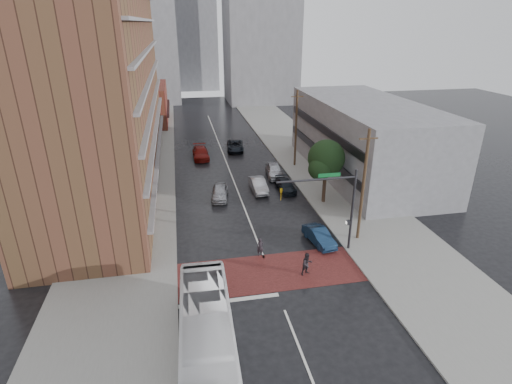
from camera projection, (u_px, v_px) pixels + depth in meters
ground at (271, 276)px, 30.31m from camera, size 160.00×160.00×0.00m
crosswalk at (270, 272)px, 30.75m from camera, size 14.00×5.00×0.02m
sidewalk_west at (139, 173)px, 50.82m from camera, size 9.00×90.00×0.15m
sidewalk_east at (311, 162)px, 54.88m from camera, size 9.00×90.00×0.15m
apartment_block at (100, 59)px, 44.01m from camera, size 10.00×44.00×28.00m
storefront_west at (145, 104)px, 75.57m from camera, size 8.00×16.00×7.00m
building_east at (365, 138)px, 49.52m from camera, size 11.00×26.00×9.00m
distant_tower_west at (137, 31)px, 91.99m from camera, size 18.00×16.00×32.00m
distant_tower_east at (261, 21)px, 90.73m from camera, size 16.00×14.00×36.00m
distant_tower_center at (195, 45)px, 111.38m from camera, size 12.00×10.00×24.00m
street_tree at (326, 160)px, 40.82m from camera, size 4.20×4.10×6.90m
signal_mast at (336, 200)px, 31.74m from camera, size 6.50×0.30×7.20m
utility_pole_near at (363, 186)px, 33.46m from camera, size 1.60×0.26×10.00m
utility_pole_far at (296, 128)px, 51.52m from camera, size 1.60×0.26×10.00m
transit_bus at (207, 343)px, 21.68m from camera, size 3.26×12.37×3.42m
pedestrian_a at (260, 247)px, 32.67m from camera, size 0.62×0.45×1.57m
pedestrian_b at (307, 264)px, 30.19m from camera, size 1.05×0.92×1.82m
car_travel_a at (220, 192)px, 43.34m from camera, size 2.37×4.52×1.47m
car_travel_b at (258, 185)px, 45.28m from camera, size 1.67×4.49×1.47m
car_travel_c at (201, 153)px, 56.29m from camera, size 2.22×5.33×1.54m
suv_travel at (235, 146)px, 59.75m from camera, size 2.94×5.38×1.43m
car_parked_near at (319, 236)px, 34.57m from camera, size 2.07×4.24×1.34m
car_parked_mid at (286, 186)px, 45.47m from camera, size 1.81×4.26×1.22m
car_parked_far at (274, 170)px, 49.54m from camera, size 2.33×4.95×1.64m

